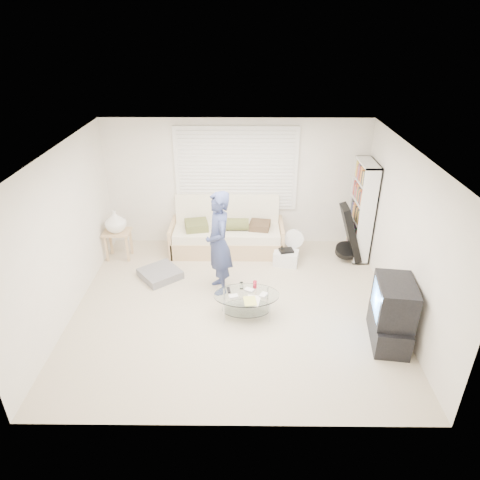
{
  "coord_description": "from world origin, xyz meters",
  "views": [
    {
      "loc": [
        0.14,
        -5.56,
        4.1
      ],
      "look_at": [
        0.09,
        0.3,
        1.04
      ],
      "focal_mm": 32.0,
      "sensor_mm": 36.0,
      "label": 1
    }
  ],
  "objects_px": {
    "tv_unit": "(392,313)",
    "futon_sofa": "(227,234)",
    "coffee_table": "(247,298)",
    "bookshelf": "(361,211)"
  },
  "relations": [
    {
      "from": "tv_unit",
      "to": "coffee_table",
      "type": "relative_size",
      "value": 0.95
    },
    {
      "from": "tv_unit",
      "to": "coffee_table",
      "type": "xyz_separation_m",
      "value": [
        -2.0,
        0.57,
        -0.17
      ]
    },
    {
      "from": "coffee_table",
      "to": "tv_unit",
      "type": "bearing_deg",
      "value": -16.01
    },
    {
      "from": "futon_sofa",
      "to": "coffee_table",
      "type": "height_order",
      "value": "futon_sofa"
    },
    {
      "from": "bookshelf",
      "to": "futon_sofa",
      "type": "bearing_deg",
      "value": 176.09
    },
    {
      "from": "bookshelf",
      "to": "tv_unit",
      "type": "relative_size",
      "value": 1.93
    },
    {
      "from": "tv_unit",
      "to": "bookshelf",
      "type": "bearing_deg",
      "value": 87.11
    },
    {
      "from": "futon_sofa",
      "to": "bookshelf",
      "type": "xyz_separation_m",
      "value": [
        2.5,
        -0.17,
        0.58
      ]
    },
    {
      "from": "tv_unit",
      "to": "futon_sofa",
      "type": "bearing_deg",
      "value": 131.82
    },
    {
      "from": "bookshelf",
      "to": "coffee_table",
      "type": "distance_m",
      "value": 2.92
    }
  ]
}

